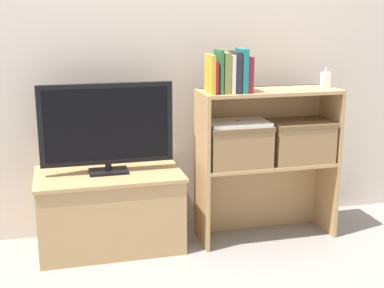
{
  "coord_description": "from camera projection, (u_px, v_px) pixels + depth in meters",
  "views": [
    {
      "loc": [
        -0.74,
        -2.74,
        1.37
      ],
      "look_at": [
        0.0,
        0.15,
        0.62
      ],
      "focal_mm": 50.0,
      "sensor_mm": 36.0,
      "label": 1
    }
  ],
  "objects": [
    {
      "name": "storage_basket_right",
      "position": [
        299.0,
        139.0,
        3.22
      ],
      "size": [
        0.37,
        0.26,
        0.24
      ],
      "color": "#937047",
      "rests_on": "bookshelf_lower_tier"
    },
    {
      "name": "wall_back",
      "position": [
        178.0,
        38.0,
        3.25
      ],
      "size": [
        10.0,
        0.05,
        2.4
      ],
      "color": "beige",
      "rests_on": "ground_plane"
    },
    {
      "name": "book_teal",
      "position": [
        242.0,
        70.0,
        2.99
      ],
      "size": [
        0.03,
        0.15,
        0.24
      ],
      "color": "#1E7075",
      "rests_on": "bookshelf_upper_tier"
    },
    {
      "name": "baby_monitor",
      "position": [
        325.0,
        80.0,
        3.18
      ],
      "size": [
        0.05,
        0.03,
        0.12
      ],
      "color": "white",
      "rests_on": "bookshelf_upper_tier"
    },
    {
      "name": "book_maroon",
      "position": [
        247.0,
        74.0,
        3.0
      ],
      "size": [
        0.03,
        0.14,
        0.2
      ],
      "color": "maroon",
      "rests_on": "bookshelf_upper_tier"
    },
    {
      "name": "bookshelf_upper_tier",
      "position": [
        265.0,
        115.0,
        3.2
      ],
      "size": [
        0.83,
        0.29,
        0.44
      ],
      "color": "tan",
      "rests_on": "bookshelf_lower_tier"
    },
    {
      "name": "book_forest",
      "position": [
        219.0,
        71.0,
        2.96
      ],
      "size": [
        0.02,
        0.14,
        0.24
      ],
      "color": "#286638",
      "rests_on": "bookshelf_upper_tier"
    },
    {
      "name": "tv",
      "position": [
        107.0,
        126.0,
        3.0
      ],
      "size": [
        0.75,
        0.14,
        0.52
      ],
      "color": "black",
      "rests_on": "tv_stand"
    },
    {
      "name": "book_crimson",
      "position": [
        214.0,
        77.0,
        2.96
      ],
      "size": [
        0.02,
        0.12,
        0.18
      ],
      "color": "#B22328",
      "rests_on": "bookshelf_upper_tier"
    },
    {
      "name": "storage_basket_left",
      "position": [
        237.0,
        143.0,
        3.12
      ],
      "size": [
        0.37,
        0.26,
        0.24
      ],
      "color": "#937047",
      "rests_on": "bookshelf_lower_tier"
    },
    {
      "name": "ground_plane",
      "position": [
        198.0,
        253.0,
        3.08
      ],
      "size": [
        16.0,
        16.0,
        0.0
      ],
      "primitive_type": "plane",
      "color": "gray"
    },
    {
      "name": "tv_stand",
      "position": [
        110.0,
        210.0,
        3.13
      ],
      "size": [
        0.83,
        0.48,
        0.46
      ],
      "color": "tan",
      "rests_on": "ground_plane"
    },
    {
      "name": "book_ivory",
      "position": [
        230.0,
        74.0,
        2.98
      ],
      "size": [
        0.02,
        0.14,
        0.21
      ],
      "color": "silver",
      "rests_on": "bookshelf_upper_tier"
    },
    {
      "name": "book_charcoal",
      "position": [
        235.0,
        72.0,
        2.98
      ],
      "size": [
        0.03,
        0.15,
        0.23
      ],
      "color": "#232328",
      "rests_on": "bookshelf_upper_tier"
    },
    {
      "name": "bookshelf_lower_tier",
      "position": [
        262.0,
        187.0,
        3.31
      ],
      "size": [
        0.83,
        0.29,
        0.48
      ],
      "color": "tan",
      "rests_on": "ground_plane"
    },
    {
      "name": "book_mustard",
      "position": [
        210.0,
        74.0,
        2.95
      ],
      "size": [
        0.02,
        0.15,
        0.22
      ],
      "color": "gold",
      "rests_on": "bookshelf_upper_tier"
    },
    {
      "name": "laptop",
      "position": [
        237.0,
        123.0,
        3.09
      ],
      "size": [
        0.35,
        0.23,
        0.02
      ],
      "color": "white",
      "rests_on": "storage_basket_left"
    },
    {
      "name": "book_olive",
      "position": [
        225.0,
        73.0,
        2.97
      ],
      "size": [
        0.04,
        0.14,
        0.22
      ],
      "color": "olive",
      "rests_on": "bookshelf_upper_tier"
    }
  ]
}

